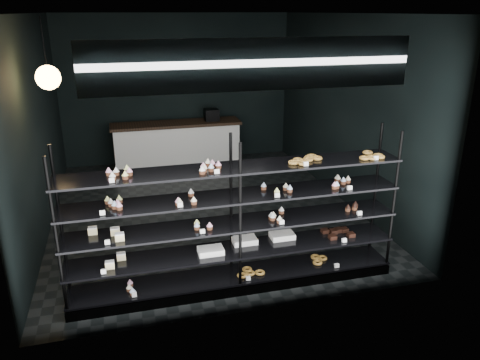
# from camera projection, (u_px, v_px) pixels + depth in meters

# --- Properties ---
(room) EXTENTS (5.01, 6.01, 3.20)m
(room) POSITION_uv_depth(u_px,v_px,m) (202.00, 118.00, 7.55)
(room) COLOR black
(room) RESTS_ON ground
(display_shelf) EXTENTS (4.00, 0.50, 1.91)m
(display_shelf) POSITION_uv_depth(u_px,v_px,m) (233.00, 241.00, 5.63)
(display_shelf) COLOR black
(display_shelf) RESTS_ON room
(signage) EXTENTS (3.30, 0.05, 0.50)m
(signage) POSITION_uv_depth(u_px,v_px,m) (254.00, 65.00, 4.50)
(signage) COLOR #0D1244
(signage) RESTS_ON room
(pendant_lamp) EXTENTS (0.30, 0.30, 0.88)m
(pendant_lamp) POSITION_uv_depth(u_px,v_px,m) (48.00, 77.00, 5.84)
(pendant_lamp) COLOR black
(pendant_lamp) RESTS_ON room
(service_counter) EXTENTS (2.76, 0.65, 1.23)m
(service_counter) POSITION_uv_depth(u_px,v_px,m) (178.00, 144.00, 10.17)
(service_counter) COLOR white
(service_counter) RESTS_ON room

